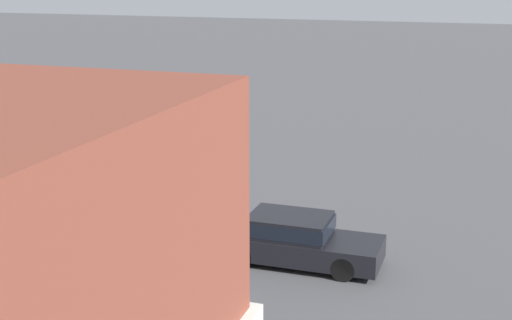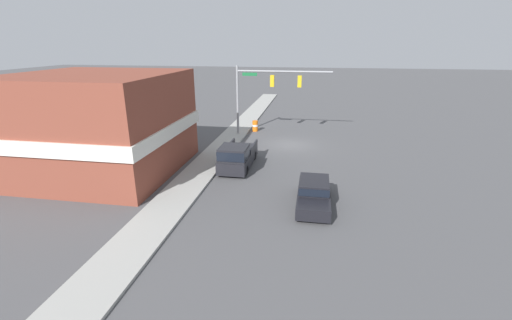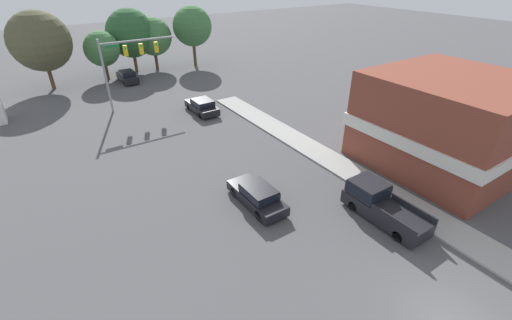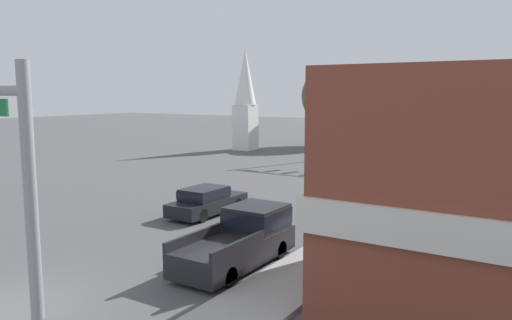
# 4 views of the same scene
# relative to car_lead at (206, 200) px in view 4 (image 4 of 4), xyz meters

# --- Properties ---
(ground_plane) EXTENTS (200.00, 200.00, 0.00)m
(ground_plane) POSITION_rel_car_lead_xyz_m (2.20, -11.64, -0.73)
(ground_plane) COLOR #4C4C4F
(far_signal_assembly) EXTENTS (7.62, 0.49, 7.29)m
(far_signal_assembly) POSITION_rel_car_lead_xyz_m (-1.21, 21.65, 4.65)
(far_signal_assembly) COLOR gray
(far_signal_assembly) RESTS_ON ground
(car_lead) EXTENTS (1.76, 4.65, 1.40)m
(car_lead) POSITION_rel_car_lead_xyz_m (0.00, 0.00, 0.00)
(car_lead) COLOR black
(car_lead) RESTS_ON ground
(car_oncoming) EXTENTS (1.89, 4.55, 1.45)m
(car_oncoming) POSITION_rel_car_lead_xyz_m (3.94, 16.19, 0.02)
(car_oncoming) COLOR black
(car_oncoming) RESTS_ON ground
(car_distant) EXTENTS (1.77, 4.57, 1.50)m
(car_distant) POSITION_rel_car_lead_xyz_m (0.49, 31.24, 0.05)
(car_distant) COLOR black
(car_distant) RESTS_ON ground
(pickup_truck_parked) EXTENTS (1.97, 5.26, 1.92)m
(pickup_truck_parked) POSITION_rel_car_lead_xyz_m (5.51, -4.92, 0.21)
(pickup_truck_parked) COLOR black
(pickup_truck_parked) RESTS_ON ground
(church_steeple) EXTENTS (2.25, 2.25, 10.64)m
(church_steeple) POSITION_rel_car_lead_xyz_m (-14.06, 24.87, 4.83)
(church_steeple) COLOR white
(church_steeple) RESTS_ON ground
(backdrop_tree_left_far) EXTENTS (6.81, 6.81, 9.09)m
(backdrop_tree_left_far) POSITION_rel_car_lead_xyz_m (-7.97, 33.42, 4.94)
(backdrop_tree_left_far) COLOR #4C3823
(backdrop_tree_left_far) RESTS_ON ground
(backdrop_tree_left_mid) EXTENTS (4.41, 4.41, 6.21)m
(backdrop_tree_left_mid) POSITION_rel_car_lead_xyz_m (-1.42, 33.88, 3.26)
(backdrop_tree_left_mid) COLOR #4C3823
(backdrop_tree_left_mid) RESTS_ON ground
(backdrop_tree_center) EXTENTS (6.43, 6.43, 8.45)m
(backdrop_tree_center) POSITION_rel_car_lead_xyz_m (2.96, 35.72, 4.49)
(backdrop_tree_center) COLOR #4C3823
(backdrop_tree_center) RESTS_ON ground
(backdrop_tree_right_mid) EXTENTS (5.20, 5.20, 7.15)m
(backdrop_tree_right_mid) POSITION_rel_car_lead_xyz_m (5.92, 35.45, 3.81)
(backdrop_tree_right_mid) COLOR #4C3823
(backdrop_tree_right_mid) RESTS_ON ground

